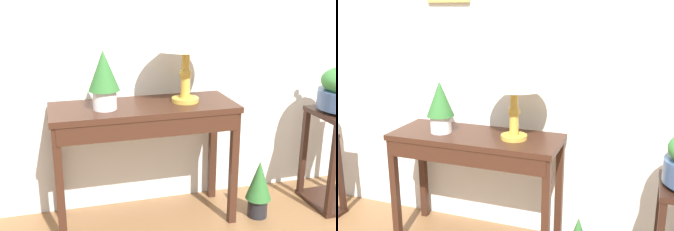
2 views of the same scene
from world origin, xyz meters
TOP-DOWN VIEW (x-y plane):
  - console_table at (0.02, 1.27)m, footprint 1.08×0.41m
  - table_lamp at (0.27, 1.30)m, footprint 0.39×0.39m
  - potted_plant_on_console at (-0.21, 1.26)m, footprint 0.17×0.17m
  - potted_plant_floor at (0.71, 1.14)m, footprint 0.16×0.16m

SIDE VIEW (x-z plane):
  - potted_plant_floor at x=0.71m, z-range 0.02..0.40m
  - console_table at x=0.02m, z-range 0.26..1.01m
  - potted_plant_on_console at x=-0.21m, z-range 0.76..1.09m
  - table_lamp at x=0.27m, z-range 0.89..1.42m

